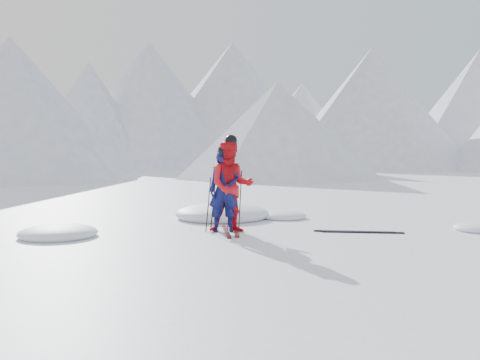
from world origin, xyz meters
name	(u,v)px	position (x,y,z in m)	size (l,w,h in m)	color
ground	(305,229)	(0.00, 0.00, 0.00)	(160.00, 160.00, 0.00)	white
mountain_range	(123,96)	(5.71, 35.31, 6.72)	(106.15, 62.94, 15.53)	#B2BCD1
skier_blue	(224,191)	(-1.73, 0.56, 0.88)	(0.64, 0.42, 1.76)	#0B0F44
skier_red	(231,186)	(-1.61, 0.46, 0.98)	(0.95, 0.74, 1.96)	red
pole_blue_left	(208,204)	(-2.03, 0.71, 0.59)	(0.02, 0.02, 1.17)	black
pole_blue_right	(229,203)	(-1.48, 0.81, 0.59)	(0.02, 0.02, 1.17)	black
pole_red_left	(213,201)	(-1.91, 0.71, 0.65)	(0.02, 0.02, 1.31)	black
pole_red_right	(240,200)	(-1.31, 0.61, 0.65)	(0.02, 0.02, 1.31)	black
ski_worn_left	(226,231)	(-1.73, 0.46, 0.01)	(0.09, 1.70, 0.03)	black
ski_worn_right	(236,231)	(-1.49, 0.46, 0.01)	(0.09, 1.70, 0.03)	black
ski_loose_a	(354,232)	(0.66, -0.84, 0.01)	(0.09, 1.70, 0.03)	black
ski_loose_b	(363,232)	(0.76, -0.99, 0.01)	(0.09, 1.70, 0.03)	black
snow_lumps	(222,222)	(-1.08, 1.98, 0.00)	(9.58, 6.35, 0.53)	white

